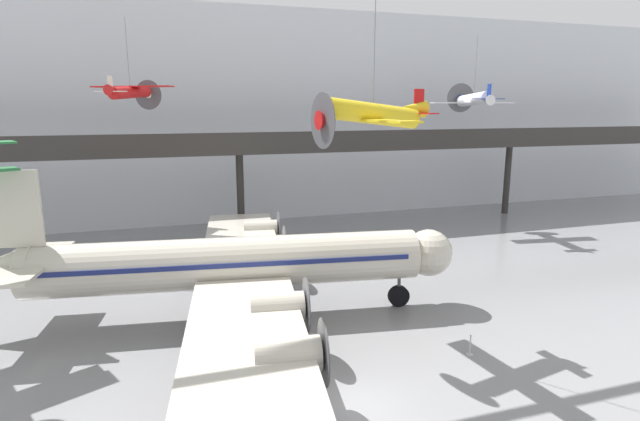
% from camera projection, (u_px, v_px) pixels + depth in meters
% --- Properties ---
extents(ground_plane, '(260.00, 260.00, 0.00)m').
position_uv_depth(ground_plane, '(356.00, 407.00, 20.41)').
color(ground_plane, gray).
extents(hangar_back_wall, '(140.00, 3.00, 21.93)m').
position_uv_depth(hangar_back_wall, '(229.00, 117.00, 52.21)').
color(hangar_back_wall, silver).
rests_on(hangar_back_wall, ground).
extents(mezzanine_walkway, '(110.00, 3.20, 9.77)m').
position_uv_depth(mezzanine_walkway, '(241.00, 150.00, 45.77)').
color(mezzanine_walkway, '#2D2B28').
rests_on(mezzanine_walkway, ground).
extents(airliner_silver_main, '(27.35, 31.26, 8.86)m').
position_uv_depth(airliner_silver_main, '(227.00, 264.00, 28.37)').
color(airliner_silver_main, beige).
rests_on(airliner_silver_main, ground).
extents(suspended_plane_yellow_lowwing, '(6.26, 7.64, 8.42)m').
position_uv_depth(suspended_plane_yellow_lowwing, '(373.00, 114.00, 24.89)').
color(suspended_plane_yellow_lowwing, yellow).
extents(suspended_plane_red_highwing, '(6.23, 5.61, 6.75)m').
position_uv_depth(suspended_plane_red_highwing, '(130.00, 91.00, 37.93)').
color(suspended_plane_red_highwing, red).
extents(suspended_plane_white_twin, '(8.15, 6.69, 7.08)m').
position_uv_depth(suspended_plane_white_twin, '(474.00, 100.00, 47.61)').
color(suspended_plane_white_twin, silver).
extents(stanchion_barrier, '(0.36, 0.36, 1.08)m').
position_uv_depth(stanchion_barrier, '(470.00, 349.00, 24.60)').
color(stanchion_barrier, '#B2B5BA').
rests_on(stanchion_barrier, ground).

